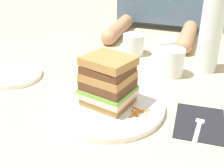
{
  "coord_description": "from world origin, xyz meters",
  "views": [
    {
      "loc": [
        0.23,
        -0.62,
        0.41
      ],
      "look_at": [
        0.01,
        0.0,
        0.06
      ],
      "focal_mm": 46.8,
      "sensor_mm": 36.0,
      "label": 1
    }
  ],
  "objects_px": {
    "knife": "(44,97)",
    "side_plate": "(14,75)",
    "napkin_dark": "(200,123)",
    "empty_tumbler_1": "(133,44)",
    "sandwich": "(108,81)",
    "fork": "(198,127)",
    "empty_tumbler_0": "(164,50)",
    "water_bottle": "(212,27)",
    "main_plate": "(108,106)",
    "juice_glass": "(172,64)"
  },
  "relations": [
    {
      "from": "knife",
      "to": "side_plate",
      "type": "relative_size",
      "value": 1.17
    },
    {
      "from": "napkin_dark",
      "to": "empty_tumbler_1",
      "type": "distance_m",
      "value": 0.45
    },
    {
      "from": "sandwich",
      "to": "fork",
      "type": "bearing_deg",
      "value": -2.71
    },
    {
      "from": "empty_tumbler_0",
      "to": "empty_tumbler_1",
      "type": "bearing_deg",
      "value": 172.65
    },
    {
      "from": "empty_tumbler_1",
      "to": "fork",
      "type": "bearing_deg",
      "value": -55.29
    },
    {
      "from": "fork",
      "to": "side_plate",
      "type": "height_order",
      "value": "side_plate"
    },
    {
      "from": "sandwich",
      "to": "water_bottle",
      "type": "xyz_separation_m",
      "value": [
        0.22,
        0.32,
        0.06
      ]
    },
    {
      "from": "napkin_dark",
      "to": "empty_tumbler_1",
      "type": "bearing_deg",
      "value": 126.45
    },
    {
      "from": "napkin_dark",
      "to": "knife",
      "type": "bearing_deg",
      "value": -176.98
    },
    {
      "from": "knife",
      "to": "water_bottle",
      "type": "bearing_deg",
      "value": 39.66
    },
    {
      "from": "water_bottle",
      "to": "fork",
      "type": "bearing_deg",
      "value": -88.57
    },
    {
      "from": "sandwich",
      "to": "knife",
      "type": "height_order",
      "value": "sandwich"
    },
    {
      "from": "main_plate",
      "to": "juice_glass",
      "type": "bearing_deg",
      "value": 64.41
    },
    {
      "from": "napkin_dark",
      "to": "fork",
      "type": "relative_size",
      "value": 0.9
    },
    {
      "from": "napkin_dark",
      "to": "juice_glass",
      "type": "height_order",
      "value": "juice_glass"
    },
    {
      "from": "main_plate",
      "to": "empty_tumbler_1",
      "type": "xyz_separation_m",
      "value": [
        -0.04,
        0.38,
        0.03
      ]
    },
    {
      "from": "main_plate",
      "to": "water_bottle",
      "type": "bearing_deg",
      "value": 56.0
    },
    {
      "from": "main_plate",
      "to": "side_plate",
      "type": "distance_m",
      "value": 0.34
    },
    {
      "from": "main_plate",
      "to": "sandwich",
      "type": "distance_m",
      "value": 0.07
    },
    {
      "from": "napkin_dark",
      "to": "fork",
      "type": "xyz_separation_m",
      "value": [
        -0.0,
        -0.02,
        0.0
      ]
    },
    {
      "from": "fork",
      "to": "knife",
      "type": "relative_size",
      "value": 0.83
    },
    {
      "from": "sandwich",
      "to": "side_plate",
      "type": "height_order",
      "value": "sandwich"
    },
    {
      "from": "empty_tumbler_0",
      "to": "water_bottle",
      "type": "bearing_deg",
      "value": -14.05
    },
    {
      "from": "water_bottle",
      "to": "juice_glass",
      "type": "bearing_deg",
      "value": -143.23
    },
    {
      "from": "fork",
      "to": "knife",
      "type": "distance_m",
      "value": 0.41
    },
    {
      "from": "main_plate",
      "to": "fork",
      "type": "height_order",
      "value": "main_plate"
    },
    {
      "from": "juice_glass",
      "to": "side_plate",
      "type": "bearing_deg",
      "value": -158.29
    },
    {
      "from": "main_plate",
      "to": "napkin_dark",
      "type": "height_order",
      "value": "main_plate"
    },
    {
      "from": "sandwich",
      "to": "knife",
      "type": "bearing_deg",
      "value": -176.81
    },
    {
      "from": "knife",
      "to": "juice_glass",
      "type": "distance_m",
      "value": 0.4
    },
    {
      "from": "main_plate",
      "to": "knife",
      "type": "height_order",
      "value": "main_plate"
    },
    {
      "from": "napkin_dark",
      "to": "fork",
      "type": "distance_m",
      "value": 0.02
    },
    {
      "from": "fork",
      "to": "empty_tumbler_0",
      "type": "height_order",
      "value": "empty_tumbler_0"
    },
    {
      "from": "knife",
      "to": "empty_tumbler_1",
      "type": "height_order",
      "value": "empty_tumbler_1"
    },
    {
      "from": "main_plate",
      "to": "knife",
      "type": "distance_m",
      "value": 0.19
    },
    {
      "from": "empty_tumbler_1",
      "to": "juice_glass",
      "type": "bearing_deg",
      "value": -37.94
    },
    {
      "from": "sandwich",
      "to": "knife",
      "type": "distance_m",
      "value": 0.2
    },
    {
      "from": "main_plate",
      "to": "empty_tumbler_0",
      "type": "bearing_deg",
      "value": 78.38
    },
    {
      "from": "main_plate",
      "to": "napkin_dark",
      "type": "xyz_separation_m",
      "value": [
        0.23,
        0.01,
        -0.01
      ]
    },
    {
      "from": "fork",
      "to": "empty_tumbler_1",
      "type": "relative_size",
      "value": 2.16
    },
    {
      "from": "main_plate",
      "to": "juice_glass",
      "type": "height_order",
      "value": "juice_glass"
    },
    {
      "from": "knife",
      "to": "main_plate",
      "type": "bearing_deg",
      "value": 3.09
    },
    {
      "from": "knife",
      "to": "empty_tumbler_0",
      "type": "bearing_deg",
      "value": 55.09
    },
    {
      "from": "main_plate",
      "to": "napkin_dark",
      "type": "relative_size",
      "value": 1.93
    },
    {
      "from": "empty_tumbler_1",
      "to": "side_plate",
      "type": "xyz_separation_m",
      "value": [
        -0.3,
        -0.31,
        -0.03
      ]
    },
    {
      "from": "sandwich",
      "to": "empty_tumbler_1",
      "type": "bearing_deg",
      "value": 96.12
    },
    {
      "from": "fork",
      "to": "empty_tumbler_0",
      "type": "relative_size",
      "value": 2.1
    },
    {
      "from": "fork",
      "to": "juice_glass",
      "type": "relative_size",
      "value": 1.95
    },
    {
      "from": "knife",
      "to": "empty_tumbler_0",
      "type": "height_order",
      "value": "empty_tumbler_0"
    },
    {
      "from": "knife",
      "to": "water_bottle",
      "type": "distance_m",
      "value": 0.54
    }
  ]
}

